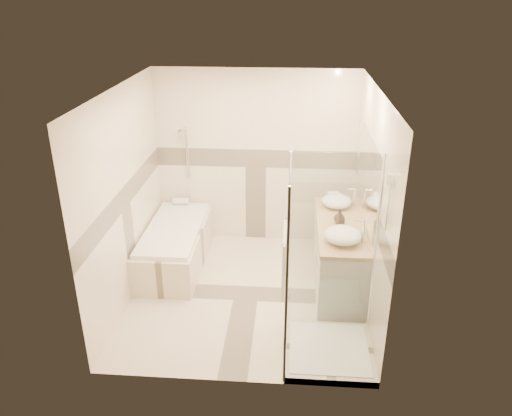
# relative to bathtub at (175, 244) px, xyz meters

# --- Properties ---
(room) EXTENTS (2.82, 3.02, 2.52)m
(room) POSITION_rel_bathtub_xyz_m (1.08, -0.64, 0.95)
(room) COLOR beige
(room) RESTS_ON ground
(bathtub) EXTENTS (0.75, 1.70, 0.56)m
(bathtub) POSITION_rel_bathtub_xyz_m (0.00, 0.00, 0.00)
(bathtub) COLOR beige
(bathtub) RESTS_ON ground
(vanity) EXTENTS (0.58, 1.62, 0.85)m
(vanity) POSITION_rel_bathtub_xyz_m (2.15, -0.35, 0.12)
(vanity) COLOR silver
(vanity) RESTS_ON ground
(shower_enclosure) EXTENTS (0.96, 0.93, 2.04)m
(shower_enclosure) POSITION_rel_bathtub_xyz_m (1.86, -1.62, 0.20)
(shower_enclosure) COLOR beige
(shower_enclosure) RESTS_ON ground
(vessel_sink_near) EXTENTS (0.39, 0.39, 0.16)m
(vessel_sink_near) POSITION_rel_bathtub_xyz_m (2.13, 0.17, 0.62)
(vessel_sink_near) COLOR white
(vessel_sink_near) RESTS_ON vanity
(vessel_sink_far) EXTENTS (0.43, 0.43, 0.17)m
(vessel_sink_far) POSITION_rel_bathtub_xyz_m (2.13, -0.81, 0.63)
(vessel_sink_far) COLOR white
(vessel_sink_far) RESTS_ON vanity
(faucet_near) EXTENTS (0.11, 0.03, 0.27)m
(faucet_near) POSITION_rel_bathtub_xyz_m (2.35, 0.17, 0.70)
(faucet_near) COLOR silver
(faucet_near) RESTS_ON vanity
(faucet_far) EXTENTS (0.12, 0.03, 0.29)m
(faucet_far) POSITION_rel_bathtub_xyz_m (2.35, -0.81, 0.71)
(faucet_far) COLOR silver
(faucet_far) RESTS_ON vanity
(amenity_bottle_a) EXTENTS (0.10, 0.11, 0.18)m
(amenity_bottle_a) POSITION_rel_bathtub_xyz_m (2.13, -0.42, 0.63)
(amenity_bottle_a) COLOR black
(amenity_bottle_a) RESTS_ON vanity
(amenity_bottle_b) EXTENTS (0.18, 0.18, 0.17)m
(amenity_bottle_b) POSITION_rel_bathtub_xyz_m (2.13, -0.32, 0.63)
(amenity_bottle_b) COLOR black
(amenity_bottle_b) RESTS_ON vanity
(folded_towels) EXTENTS (0.21, 0.29, 0.08)m
(folded_towels) POSITION_rel_bathtub_xyz_m (2.13, 0.37, 0.58)
(folded_towels) COLOR silver
(folded_towels) RESTS_ON vanity
(rolled_towel) EXTENTS (0.22, 0.10, 0.10)m
(rolled_towel) POSITION_rel_bathtub_xyz_m (-0.06, 0.73, 0.30)
(rolled_towel) COLOR silver
(rolled_towel) RESTS_ON bathtub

